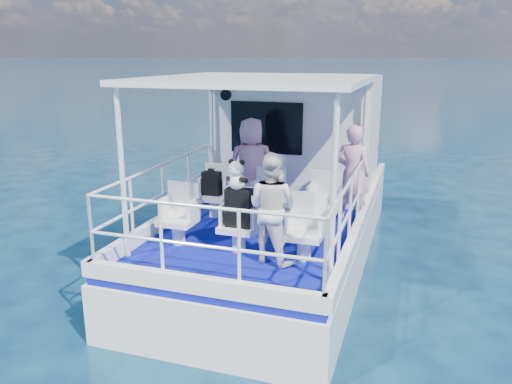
{
  "coord_description": "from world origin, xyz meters",
  "views": [
    {
      "loc": [
        2.2,
        -7.03,
        3.46
      ],
      "look_at": [
        0.02,
        -0.4,
        1.55
      ],
      "focal_mm": 35.0,
      "sensor_mm": 36.0,
      "label": 1
    }
  ],
  "objects_px": {
    "passenger_stbd_aft": "(272,208)",
    "backpack_center": "(239,208)",
    "panda": "(237,175)",
    "passenger_port_fwd": "(252,167)"
  },
  "relations": [
    {
      "from": "passenger_stbd_aft",
      "to": "backpack_center",
      "type": "xyz_separation_m",
      "value": [
        -0.49,
        0.11,
        -0.08
      ]
    },
    {
      "from": "backpack_center",
      "to": "panda",
      "type": "relative_size",
      "value": 1.32
    },
    {
      "from": "passenger_stbd_aft",
      "to": "panda",
      "type": "xyz_separation_m",
      "value": [
        -0.51,
        0.08,
        0.38
      ]
    },
    {
      "from": "passenger_port_fwd",
      "to": "backpack_center",
      "type": "xyz_separation_m",
      "value": [
        0.4,
        -1.68,
        -0.17
      ]
    },
    {
      "from": "passenger_port_fwd",
      "to": "passenger_stbd_aft",
      "type": "bearing_deg",
      "value": 92.35
    },
    {
      "from": "passenger_port_fwd",
      "to": "backpack_center",
      "type": "distance_m",
      "value": 1.74
    },
    {
      "from": "passenger_port_fwd",
      "to": "backpack_center",
      "type": "relative_size",
      "value": 3.14
    },
    {
      "from": "passenger_stbd_aft",
      "to": "backpack_center",
      "type": "distance_m",
      "value": 0.51
    },
    {
      "from": "backpack_center",
      "to": "panda",
      "type": "height_order",
      "value": "panda"
    },
    {
      "from": "passenger_stbd_aft",
      "to": "panda",
      "type": "height_order",
      "value": "passenger_stbd_aft"
    }
  ]
}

